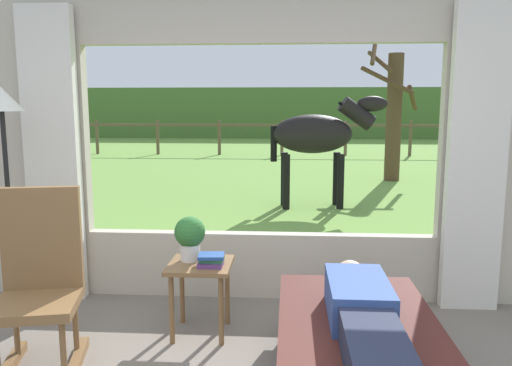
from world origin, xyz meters
TOP-DOWN VIEW (x-y plane):
  - back_wall_with_window at (0.00, 2.26)m, footprint 5.20×0.12m
  - curtain_panel_left at (-1.69, 2.12)m, footprint 0.44×0.10m
  - curtain_panel_right at (1.69, 2.12)m, footprint 0.44×0.10m
  - outdoor_pasture_lawn at (0.00, 13.16)m, footprint 36.00×21.68m
  - distant_hill_ridge at (0.00, 23.00)m, footprint 36.00×2.00m
  - recliner_sofa at (0.64, 0.75)m, footprint 0.90×1.70m
  - reclining_person at (0.64, 0.70)m, footprint 0.34×1.43m
  - rocking_chair at (-1.28, 1.00)m, footprint 0.60×0.76m
  - side_table at (-0.38, 1.51)m, footprint 0.44×0.44m
  - potted_plant at (-0.46, 1.57)m, footprint 0.22×0.22m
  - book_stack at (-0.29, 1.45)m, footprint 0.19×0.16m
  - floor_lamp_left at (-1.87, 1.74)m, footprint 0.32×0.32m
  - horse at (0.68, 6.03)m, footprint 1.82×0.70m
  - pasture_tree at (2.40, 8.95)m, footprint 1.29×1.37m
  - pasture_fence_line at (0.00, 14.20)m, footprint 16.10×0.10m

SIDE VIEW (x-z plane):
  - outdoor_pasture_lawn at x=0.00m, z-range 0.00..0.02m
  - recliner_sofa at x=0.64m, z-range 0.01..0.43m
  - side_table at x=-0.38m, z-range 0.17..0.69m
  - reclining_person at x=0.64m, z-range 0.41..0.63m
  - rocking_chair at x=-1.28m, z-range -0.01..1.11m
  - book_stack at x=-0.29m, z-range 0.52..0.60m
  - potted_plant at x=-0.46m, z-range 0.54..0.86m
  - pasture_fence_line at x=0.00m, z-range 0.19..1.29m
  - horse at x=0.68m, z-range 0.29..2.02m
  - curtain_panel_left at x=-1.69m, z-range 0.00..2.40m
  - curtain_panel_right at x=1.69m, z-range 0.00..2.40m
  - distant_hill_ridge at x=0.00m, z-range 0.00..2.40m
  - back_wall_with_window at x=0.00m, z-range -0.03..2.52m
  - floor_lamp_left at x=-1.87m, z-range 0.54..2.29m
  - pasture_tree at x=2.40m, z-range -0.11..3.03m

